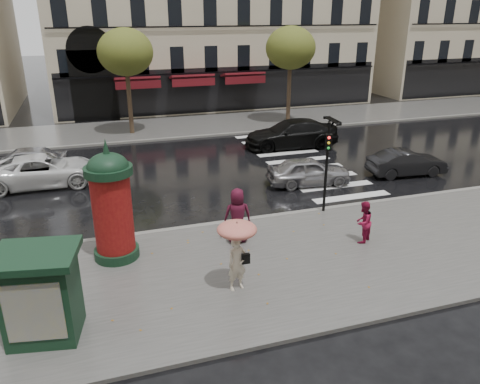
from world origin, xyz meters
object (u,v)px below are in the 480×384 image
object	(u,v)px
morris_column	(112,203)
car_silver	(309,171)
woman_red	(363,222)
car_black	(291,134)
woman_umbrella	(237,245)
car_white	(43,171)
car_far_silver	(23,161)
man_burgundy	(237,216)
car_darkgrey	(407,163)
newsstand	(41,294)
traffic_light	(327,159)

from	to	relation	value
morris_column	car_silver	bearing A→B (deg)	26.57
woman_red	car_black	size ratio (longest dim) A/B	0.27
woman_umbrella	car_white	xyz separation A→B (m)	(-5.84, 11.15, -0.82)
car_silver	car_far_silver	bearing A→B (deg)	73.41
man_burgundy	car_silver	size ratio (longest dim) A/B	0.50
car_darkgrey	car_far_silver	bearing A→B (deg)	77.71
car_silver	newsstand	bearing A→B (deg)	132.90
woman_umbrella	man_burgundy	xyz separation A→B (m)	(0.90, 2.81, -0.45)
woman_red	woman_umbrella	bearing A→B (deg)	-17.49
woman_umbrella	morris_column	size ratio (longest dim) A/B	0.54
morris_column	car_silver	size ratio (longest dim) A/B	1.03
woman_umbrella	car_black	distance (m)	15.64
traffic_light	newsstand	size ratio (longest dim) A/B	1.56
man_burgundy	car_white	world-z (taller)	man_burgundy
traffic_light	car_white	world-z (taller)	traffic_light
woman_red	car_black	xyz separation A→B (m)	(2.67, 12.17, -0.06)
woman_red	car_black	bearing A→B (deg)	-136.19
woman_red	car_white	distance (m)	14.53
woman_red	traffic_light	size ratio (longest dim) A/B	0.41
car_darkgrey	car_far_silver	world-z (taller)	car_far_silver
traffic_light	car_silver	distance (m)	3.78
newsstand	woman_umbrella	bearing A→B (deg)	5.81
man_burgundy	newsstand	bearing A→B (deg)	37.77
morris_column	man_burgundy	bearing A→B (deg)	-2.41
woman_umbrella	car_white	world-z (taller)	woman_umbrella
traffic_light	car_darkgrey	world-z (taller)	traffic_light
woman_umbrella	morris_column	bearing A→B (deg)	136.65
woman_umbrella	woman_red	world-z (taller)	woman_umbrella
woman_red	morris_column	world-z (taller)	morris_column
woman_umbrella	car_white	size ratio (longest dim) A/B	0.42
newsstand	car_silver	size ratio (longest dim) A/B	0.60
car_silver	car_black	size ratio (longest dim) A/B	0.70
man_burgundy	newsstand	distance (m)	6.85
car_darkgrey	car_black	world-z (taller)	car_black
woman_red	traffic_light	world-z (taller)	traffic_light
traffic_light	car_far_silver	bearing A→B (deg)	143.47
man_burgundy	car_far_silver	bearing A→B (deg)	-43.87
car_darkgrey	morris_column	bearing A→B (deg)	112.15
traffic_light	car_white	distance (m)	12.93
morris_column	car_darkgrey	bearing A→B (deg)	16.70
woman_umbrella	car_far_silver	size ratio (longest dim) A/B	0.52
woman_umbrella	woman_red	xyz separation A→B (m)	(4.98, 1.46, -0.67)
car_darkgrey	car_black	distance (m)	7.23
traffic_light	car_black	distance (m)	9.92
woman_umbrella	woman_red	distance (m)	5.23
man_burgundy	car_white	xyz separation A→B (m)	(-6.74, 8.34, -0.37)
traffic_light	woman_red	bearing A→B (deg)	-89.30
woman_red	car_far_silver	size ratio (longest dim) A/B	0.36
newsstand	traffic_light	bearing A→B (deg)	25.21
man_burgundy	traffic_light	world-z (taller)	traffic_light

